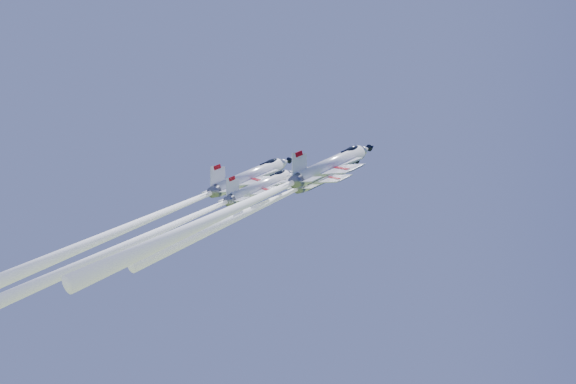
% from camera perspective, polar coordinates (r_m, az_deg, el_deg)
% --- Properties ---
extents(jet_lead, '(19.74, 28.92, 27.71)m').
position_cam_1_polar(jet_lead, '(88.65, -1.53, -0.81)').
color(jet_lead, white).
extents(jet_left, '(26.26, 38.95, 39.59)m').
position_cam_1_polar(jet_left, '(89.25, -11.83, -2.14)').
color(jet_left, white).
extents(jet_right, '(22.97, 33.60, 32.09)m').
position_cam_1_polar(jet_right, '(79.94, -2.39, -0.42)').
color(jet_right, white).
extents(jet_slot, '(22.08, 32.83, 33.96)m').
position_cam_1_polar(jet_slot, '(81.16, -10.31, -2.97)').
color(jet_slot, white).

